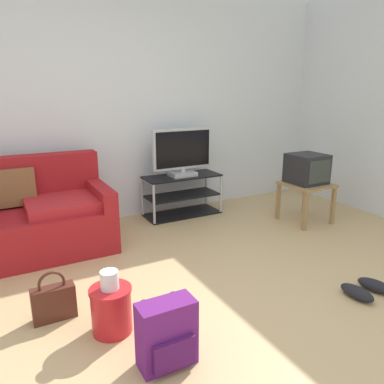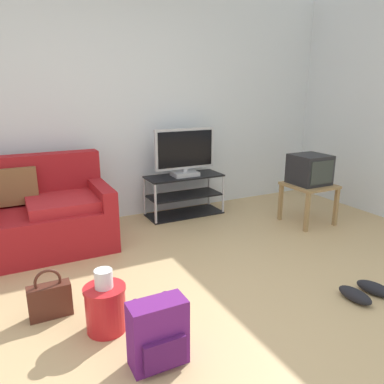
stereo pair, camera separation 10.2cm
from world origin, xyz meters
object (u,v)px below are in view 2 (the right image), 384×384
Objects in this scene: side_table at (309,191)px; handbag at (50,299)px; cleaning_bucket at (105,305)px; couch at (12,219)px; flat_tv at (185,153)px; tv_stand at (184,195)px; backpack at (158,334)px; crt_tv at (310,169)px; sneakers_pair at (365,292)px.

side_table reaches higher than handbag.
handbag is 0.45m from cleaning_bucket.
flat_tv reaches higher than couch.
couch is 1.96m from tv_stand.
backpack is 1.11× the size of handbag.
couch reaches higher than backpack.
handbag is at bearing -167.63° from crt_tv.
tv_stand is 1.88× the size of side_table.
side_table is (3.10, -0.66, 0.06)m from couch.
couch is 3.63× the size of side_table.
cleaning_bucket is at bearing -46.25° from handbag.
sneakers_pair is at bearing -15.05° from cleaning_bucket.
flat_tv reaches higher than side_table.
flat_tv is at bearing 51.50° from cleaning_bucket.
couch is 2.36× the size of flat_tv.
crt_tv reaches higher than tv_stand.
side_table is 0.25m from crt_tv.
tv_stand reaches higher than handbag.
flat_tv is at bearing 40.63° from handbag.
crt_tv reaches higher than sneakers_pair.
crt_tv is (1.16, -0.90, 0.39)m from tv_stand.
couch is at bearing 106.61° from cleaning_bucket.
flat_tv is 2.42m from handbag.
handbag is (0.17, -1.28, -0.20)m from couch.
crt_tv reaches higher than side_table.
crt_tv is 0.98× the size of backpack.
sneakers_pair is (1.84, -0.50, -0.13)m from cleaning_bucket.
side_table is (1.16, -0.91, 0.14)m from tv_stand.
side_table is 1.29× the size of crt_tv.
crt_tv reaches higher than cleaning_bucket.
couch is 4.87× the size of sneakers_pair.
sneakers_pair is at bearing -118.48° from side_table.
cleaning_bucket is at bearing 164.95° from sneakers_pair.
cleaning_bucket reaches higher than handbag.
backpack is (-2.44, -1.41, -0.44)m from crt_tv.
cleaning_bucket is (0.48, -1.60, -0.15)m from couch.
handbag is at bearing 133.75° from cleaning_bucket.
side_table is at bearing -38.20° from tv_stand.
crt_tv is at bearing 12.37° from handbag.
side_table is at bearing -11.96° from couch.
crt_tv is (0.00, 0.02, 0.25)m from side_table.
crt_tv is 1.04× the size of sneakers_pair.
backpack is 1.06× the size of sneakers_pair.
cleaning_bucket is at bearing -128.50° from flat_tv.
tv_stand is 2.64m from backpack.
crt_tv is 0.91× the size of cleaning_bucket.
flat_tv is 2.06× the size of sneakers_pair.
cleaning_bucket is at bearing -73.39° from couch.
tv_stand is 1.48m from side_table.
sneakers_pair is at bearing -80.77° from flat_tv.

